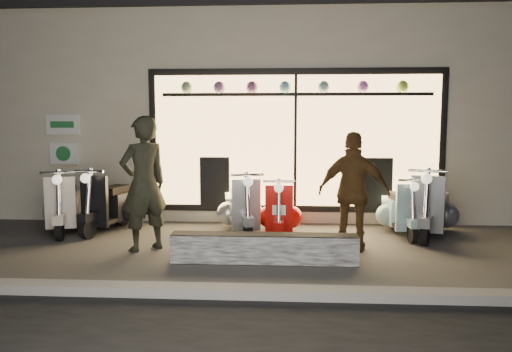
{
  "coord_description": "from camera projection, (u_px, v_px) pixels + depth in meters",
  "views": [
    {
      "loc": [
        0.65,
        -7.28,
        1.95
      ],
      "look_at": [
        0.16,
        0.6,
        1.05
      ],
      "focal_mm": 35.0,
      "sensor_mm": 36.0,
      "label": 1
    }
  ],
  "objects": [
    {
      "name": "shop_building",
      "position": [
        261.0,
        113.0,
        12.18
      ],
      "size": [
        10.2,
        6.23,
        4.2
      ],
      "color": "beige",
      "rests_on": "ground"
    },
    {
      "name": "scooter_black",
      "position": [
        113.0,
        205.0,
        8.88
      ],
      "size": [
        0.69,
        1.52,
        1.08
      ],
      "rotation": [
        0.0,
        0.0,
        -0.21
      ],
      "color": "black",
      "rests_on": "ground"
    },
    {
      "name": "scooter_cream",
      "position": [
        66.0,
        206.0,
        8.74
      ],
      "size": [
        0.76,
        1.5,
        1.07
      ],
      "rotation": [
        0.0,
        0.0,
        0.29
      ],
      "color": "black",
      "rests_on": "ground"
    },
    {
      "name": "kerb",
      "position": [
        227.0,
        292.0,
        5.49
      ],
      "size": [
        40.0,
        0.25,
        0.12
      ],
      "primitive_type": "cube",
      "color": "slate",
      "rests_on": "ground"
    },
    {
      "name": "graffiti_barrier",
      "position": [
        264.0,
        248.0,
        6.79
      ],
      "size": [
        2.54,
        0.28,
        0.4
      ],
      "primitive_type": "cube",
      "color": "black",
      "rests_on": "ground"
    },
    {
      "name": "man",
      "position": [
        144.0,
        184.0,
        7.38
      ],
      "size": [
        0.86,
        0.84,
        2.0
      ],
      "primitive_type": "imported",
      "rotation": [
        0.0,
        0.0,
        3.87
      ],
      "color": "black",
      "rests_on": "ground"
    },
    {
      "name": "ground",
      "position": [
        243.0,
        250.0,
        7.48
      ],
      "size": [
        40.0,
        40.0,
        0.0
      ],
      "primitive_type": "plane",
      "color": "#383533",
      "rests_on": "ground"
    },
    {
      "name": "scooter_grey",
      "position": [
        431.0,
        208.0,
        8.41
      ],
      "size": [
        0.89,
        1.56,
        1.13
      ],
      "rotation": [
        0.0,
        0.0,
        -0.38
      ],
      "color": "black",
      "rests_on": "ground"
    },
    {
      "name": "scooter_silver",
      "position": [
        241.0,
        208.0,
        8.64
      ],
      "size": [
        0.7,
        1.48,
        1.05
      ],
      "rotation": [
        0.0,
        0.0,
        0.24
      ],
      "color": "black",
      "rests_on": "ground"
    },
    {
      "name": "scooter_blue",
      "position": [
        400.0,
        211.0,
        8.55
      ],
      "size": [
        0.48,
        1.36,
        0.97
      ],
      "rotation": [
        0.0,
        0.0,
        0.07
      ],
      "color": "black",
      "rests_on": "ground"
    },
    {
      "name": "woman",
      "position": [
        354.0,
        192.0,
        7.35
      ],
      "size": [
        1.1,
        0.63,
        1.77
      ],
      "primitive_type": "imported",
      "rotation": [
        0.0,
        0.0,
        2.94
      ],
      "color": "brown",
      "rests_on": "ground"
    },
    {
      "name": "scooter_red",
      "position": [
        280.0,
        212.0,
        8.38
      ],
      "size": [
        0.44,
        1.36,
        0.98
      ],
      "rotation": [
        0.0,
        0.0,
        -0.01
      ],
      "color": "black",
      "rests_on": "ground"
    }
  ]
}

